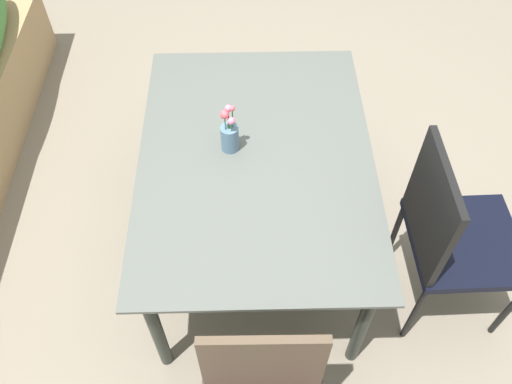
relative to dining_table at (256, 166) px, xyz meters
The scene contains 4 objects.
ground_plane 0.65m from the dining_table, 147.08° to the right, with size 12.00×12.00×0.00m, color #756B5B.
dining_table is the anchor object (origin of this frame).
chair_near_left 0.90m from the dining_table, 111.80° to the right, with size 0.49×0.49×1.00m.
flower_vase 0.20m from the dining_table, 65.10° to the left, with size 0.08×0.08×0.26m.
Camera 1 is at (-1.52, 0.06, 2.48)m, focal length 37.24 mm.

